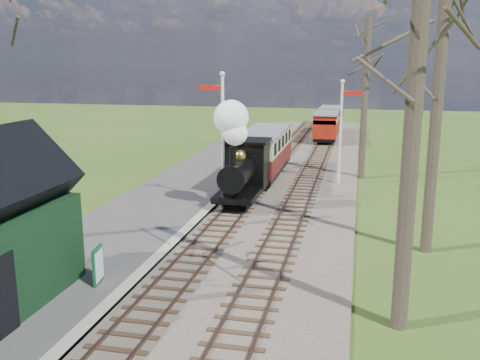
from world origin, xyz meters
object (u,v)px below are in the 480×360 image
object	(u,v)px
semaphore_far	(342,124)
coach	(264,151)
locomotive	(241,159)
red_carriage_b	(330,119)
sign_board	(98,265)
bench	(8,305)
person	(6,298)
semaphore_near	(221,130)
red_carriage_a	(326,126)

from	to	relation	value
semaphore_far	coach	bearing A→B (deg)	170.49
semaphore_far	locomotive	world-z (taller)	semaphore_far
coach	red_carriage_b	distance (m)	20.31
locomotive	coach	distance (m)	6.10
locomotive	sign_board	distance (m)	10.52
bench	person	xyz separation A→B (m)	(0.20, -0.30, 0.35)
semaphore_near	locomotive	distance (m)	1.73
semaphore_near	semaphore_far	xyz separation A→B (m)	(5.14, 6.00, -0.27)
bench	sign_board	bearing A→B (deg)	66.72
locomotive	semaphore_far	bearing A→B (deg)	50.58
bench	person	size ratio (longest dim) A/B	1.03
semaphore_far	bench	distance (m)	19.91
locomotive	bench	size ratio (longest dim) A/B	3.09
semaphore_far	locomotive	xyz separation A→B (m)	(-4.39, -5.34, -1.13)
locomotive	coach	xyz separation A→B (m)	(0.01, 6.07, -0.60)
locomotive	sign_board	bearing A→B (deg)	-101.45
semaphore_far	red_carriage_b	bearing A→B (deg)	94.86
locomotive	bench	distance (m)	13.35
coach	semaphore_far	bearing A→B (deg)	-9.51
semaphore_near	bench	xyz separation A→B (m)	(-2.45, -12.20, -3.01)
semaphore_near	coach	bearing A→B (deg)	83.48
person	bench	bearing A→B (deg)	36.84
coach	sign_board	size ratio (longest dim) A/B	6.99
red_carriage_a	sign_board	xyz separation A→B (m)	(-4.68, -30.92, -0.64)
sign_board	person	world-z (taller)	person
semaphore_near	person	world-z (taller)	semaphore_near
red_carriage_a	red_carriage_b	size ratio (longest dim) A/B	1.00
semaphore_far	person	world-z (taller)	semaphore_far
semaphore_far	locomotive	size ratio (longest dim) A/B	1.18
locomotive	bench	xyz separation A→B (m)	(-3.21, -12.86, -1.61)
locomotive	coach	world-z (taller)	locomotive
coach	red_carriage_a	distance (m)	14.87
semaphore_far	sign_board	world-z (taller)	semaphore_far
locomotive	coach	size ratio (longest dim) A/B	0.63
semaphore_far	bench	world-z (taller)	semaphore_far
locomotive	red_carriage_a	xyz separation A→B (m)	(2.61, 20.71, -0.82)
semaphore_far	person	bearing A→B (deg)	-111.79
locomotive	red_carriage_b	distance (m)	26.35
semaphore_near	red_carriage_b	distance (m)	27.17
bench	semaphore_near	bearing A→B (deg)	78.64
semaphore_far	sign_board	distance (m)	17.03
red_carriage_b	sign_board	xyz separation A→B (m)	(-4.68, -36.42, -0.64)
red_carriage_a	semaphore_near	bearing A→B (deg)	-98.96
locomotive	coach	bearing A→B (deg)	89.89
sign_board	bench	world-z (taller)	sign_board
semaphore_near	coach	world-z (taller)	semaphore_near
semaphore_near	locomotive	size ratio (longest dim) A/B	1.28
semaphore_near	red_carriage_b	size ratio (longest dim) A/B	1.32
semaphore_far	locomotive	distance (m)	7.00
semaphore_near	sign_board	size ratio (longest dim) A/B	5.61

